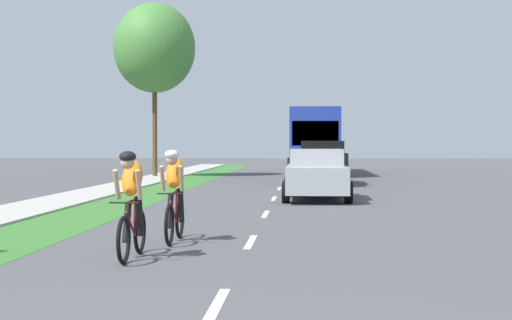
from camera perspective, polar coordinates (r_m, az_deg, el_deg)
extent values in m
plane|color=#4C4C4F|center=(24.18, 1.47, -2.74)|extent=(120.00, 120.00, 0.00)
cube|color=#38722D|center=(24.71, -8.40, -2.66)|extent=(1.94, 70.00, 0.01)
cube|color=#B2ADA3|center=(25.18, -12.69, -2.60)|extent=(1.90, 70.00, 0.10)
cube|color=white|center=(7.98, -3.02, -10.93)|extent=(0.12, 1.80, 0.01)
cube|color=white|center=(12.98, -0.41, -6.20)|extent=(0.12, 1.80, 0.01)
cube|color=white|center=(18.03, 0.73, -4.10)|extent=(0.12, 1.80, 0.01)
cube|color=white|center=(23.10, 1.37, -2.92)|extent=(0.12, 1.80, 0.01)
cube|color=white|center=(28.17, 1.77, -2.17)|extent=(0.12, 1.80, 0.01)
cube|color=white|center=(33.25, 2.06, -1.64)|extent=(0.12, 1.80, 0.01)
cube|color=white|center=(38.34, 2.26, -1.26)|extent=(0.12, 1.80, 0.01)
cube|color=white|center=(43.42, 2.42, -0.96)|extent=(0.12, 1.80, 0.01)
cube|color=white|center=(48.51, 2.55, -0.73)|extent=(0.12, 1.80, 0.01)
cube|color=white|center=(53.60, 2.65, -0.54)|extent=(0.12, 1.80, 0.01)
torus|color=black|center=(11.74, -8.77, -5.35)|extent=(0.06, 0.68, 0.68)
torus|color=black|center=(10.74, -9.96, -5.97)|extent=(0.06, 0.68, 0.68)
cylinder|color=maroon|center=(11.12, -9.46, -4.78)|extent=(0.04, 0.59, 0.43)
cylinder|color=maroon|center=(11.39, -9.14, -4.14)|extent=(0.04, 0.04, 0.55)
cylinder|color=maroon|center=(11.14, -9.41, -3.07)|extent=(0.03, 0.55, 0.03)
cylinder|color=black|center=(10.70, -9.95, -3.20)|extent=(0.42, 0.02, 0.02)
ellipsoid|color=orange|center=(11.19, -9.33, -1.36)|extent=(0.30, 0.54, 0.63)
sphere|color=tan|center=(10.91, -9.67, -0.17)|extent=(0.20, 0.20, 0.20)
ellipsoid|color=black|center=(10.91, -9.67, 0.25)|extent=(0.24, 0.28, 0.16)
cylinder|color=tan|center=(10.96, -10.47, -1.84)|extent=(0.07, 0.26, 0.45)
cylinder|color=tan|center=(10.89, -8.84, -1.85)|extent=(0.07, 0.26, 0.45)
cylinder|color=black|center=(11.34, -9.72, -4.67)|extent=(0.10, 0.30, 0.60)
cylinder|color=black|center=(11.24, -8.79, -4.21)|extent=(0.10, 0.25, 0.61)
torus|color=black|center=(13.57, -5.79, -4.45)|extent=(0.06, 0.68, 0.68)
torus|color=black|center=(12.55, -6.57, -4.92)|extent=(0.06, 0.68, 0.68)
cylinder|color=maroon|center=(12.94, -6.24, -3.93)|extent=(0.04, 0.59, 0.43)
cylinder|color=maroon|center=(13.21, -6.03, -3.38)|extent=(0.04, 0.04, 0.55)
cylinder|color=maroon|center=(12.96, -6.20, -2.45)|extent=(0.03, 0.55, 0.03)
cylinder|color=black|center=(12.52, -6.56, -2.54)|extent=(0.42, 0.02, 0.02)
ellipsoid|color=orange|center=(13.02, -6.16, -0.98)|extent=(0.30, 0.54, 0.63)
sphere|color=tan|center=(12.73, -6.37, 0.05)|extent=(0.20, 0.20, 0.20)
ellipsoid|color=white|center=(12.73, -6.37, 0.41)|extent=(0.24, 0.28, 0.16)
cylinder|color=tan|center=(12.77, -7.08, -1.39)|extent=(0.07, 0.26, 0.45)
cylinder|color=tan|center=(12.72, -5.66, -1.40)|extent=(0.07, 0.26, 0.45)
cylinder|color=black|center=(13.15, -6.52, -3.84)|extent=(0.10, 0.30, 0.60)
cylinder|color=black|center=(13.06, -5.69, -3.44)|extent=(0.10, 0.25, 0.61)
cube|color=#A5A8AD|center=(22.65, 4.58, -1.39)|extent=(1.76, 4.30, 0.76)
cube|color=#A5A8AD|center=(22.78, 4.58, 0.18)|extent=(1.55, 2.24, 0.52)
cube|color=#1E2833|center=(21.81, 4.62, 0.08)|extent=(1.44, 0.08, 0.44)
cylinder|color=black|center=(21.34, 2.27, -2.42)|extent=(0.22, 0.64, 0.64)
cylinder|color=black|center=(21.37, 7.00, -2.42)|extent=(0.22, 0.64, 0.64)
cylinder|color=black|center=(24.00, 2.42, -2.01)|extent=(0.22, 0.64, 0.64)
cylinder|color=black|center=(24.03, 6.63, -2.01)|extent=(0.22, 0.64, 0.64)
cube|color=black|center=(31.24, 5.00, -0.35)|extent=(1.90, 4.70, 1.00)
cube|color=black|center=(31.43, 5.00, 0.97)|extent=(1.71, 2.91, 0.52)
cube|color=#1E2833|center=(30.18, 5.05, 0.73)|extent=(1.56, 0.08, 0.44)
cylinder|color=black|center=(29.84, 3.24, -1.29)|extent=(0.25, 0.72, 0.72)
cylinder|color=black|center=(29.89, 6.89, -1.29)|extent=(0.25, 0.72, 0.72)
cylinder|color=black|center=(32.66, 3.28, -1.07)|extent=(0.25, 0.72, 0.72)
cylinder|color=black|center=(32.70, 6.61, -1.07)|extent=(0.25, 0.72, 0.72)
cube|color=#23389E|center=(42.31, 4.38, 1.59)|extent=(2.50, 11.60, 3.10)
cube|color=#1E2833|center=(42.31, 4.38, 2.13)|extent=(2.52, 10.67, 0.64)
cube|color=#1E2833|center=(36.54, 4.50, 2.03)|extent=(2.25, 0.06, 1.20)
cylinder|color=black|center=(38.56, 2.60, -0.53)|extent=(0.28, 0.96, 0.96)
cylinder|color=black|center=(38.59, 6.31, -0.54)|extent=(0.28, 0.96, 0.96)
cylinder|color=black|center=(45.51, 2.75, -0.26)|extent=(0.28, 0.96, 0.96)
cylinder|color=black|center=(45.54, 5.90, -0.26)|extent=(0.28, 0.96, 0.96)
cylinder|color=brown|center=(38.31, -7.65, 2.35)|extent=(0.24, 0.24, 4.85)
ellipsoid|color=#478438|center=(38.60, -7.67, 8.39)|extent=(4.10, 4.10, 4.51)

